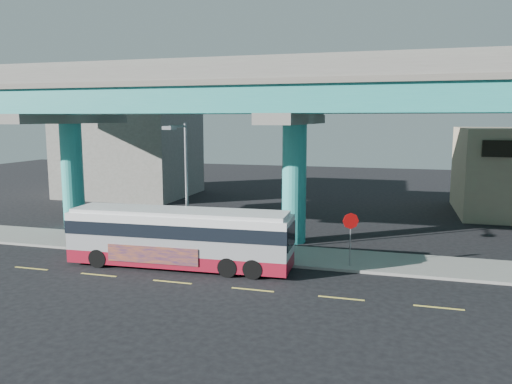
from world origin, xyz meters
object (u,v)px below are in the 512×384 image
(street_lamp, at_px, (182,170))
(stop_sign, at_px, (351,227))
(parked_car, at_px, (111,230))
(transit_bus, at_px, (180,236))

(street_lamp, height_order, stop_sign, street_lamp)
(parked_car, xyz_separation_m, street_lamp, (5.94, -2.19, 4.11))
(transit_bus, distance_m, street_lamp, 3.56)
(transit_bus, relative_size, street_lamp, 1.62)
(street_lamp, bearing_deg, transit_bus, -73.90)
(street_lamp, relative_size, stop_sign, 2.63)
(street_lamp, bearing_deg, stop_sign, 4.62)
(transit_bus, xyz_separation_m, stop_sign, (8.62, 2.03, 0.52))
(transit_bus, xyz_separation_m, parked_car, (-6.31, 3.49, -0.82))
(transit_bus, bearing_deg, stop_sign, 10.69)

